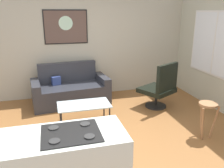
% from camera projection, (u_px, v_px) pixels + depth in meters
% --- Properties ---
extents(ground, '(6.40, 6.40, 0.04)m').
position_uv_depth(ground, '(111.00, 139.00, 4.12)').
color(ground, brown).
extents(back_wall, '(6.40, 0.05, 2.80)m').
position_uv_depth(back_wall, '(86.00, 41.00, 5.93)').
color(back_wall, '#B9B39F').
rests_on(back_wall, ground).
extents(couch, '(1.83, 1.01, 0.93)m').
position_uv_depth(couch, '(71.00, 90.00, 5.63)').
color(couch, '#2E3037').
rests_on(couch, ground).
extents(coffee_table, '(1.00, 0.56, 0.40)m').
position_uv_depth(coffee_table, '(84.00, 106.00, 4.56)').
color(coffee_table, silver).
rests_on(coffee_table, ground).
extents(armchair, '(0.90, 0.89, 1.05)m').
position_uv_depth(armchair, '(160.00, 87.00, 5.26)').
color(armchair, black).
rests_on(armchair, ground).
extents(bar_stool, '(0.36, 0.35, 0.64)m').
position_uv_depth(bar_stool, '(207.00, 111.00, 4.01)').
color(bar_stool, '#A27149').
rests_on(bar_stool, ground).
extents(wall_painting, '(1.04, 0.03, 0.80)m').
position_uv_depth(wall_painting, '(66.00, 27.00, 5.67)').
color(wall_painting, black).
extents(window, '(0.03, 1.62, 1.40)m').
position_uv_depth(window, '(215.00, 44.00, 5.17)').
color(window, silver).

